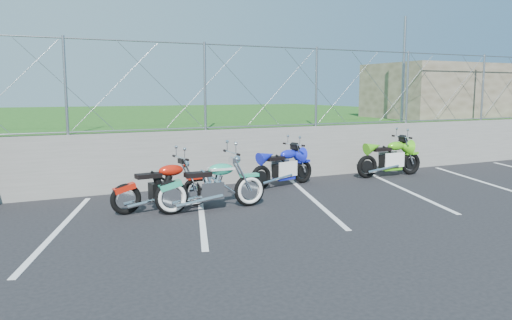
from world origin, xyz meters
name	(u,v)px	position (x,y,z in m)	size (l,w,h in m)	color
ground	(222,226)	(0.00, 0.00, 0.00)	(90.00, 90.00, 0.00)	black
retaining_wall	(164,160)	(0.00, 3.50, 0.65)	(30.00, 0.22, 1.30)	slate
grass_field	(98,130)	(0.00, 13.50, 0.65)	(30.00, 20.00, 1.30)	#1C4A13
stone_building	(444,91)	(10.50, 5.50, 2.20)	(5.00, 3.00, 1.80)	brown
chain_link_fence	(162,86)	(0.00, 3.50, 2.30)	(28.00, 0.03, 2.00)	gray
sign_pole	(403,70)	(7.20, 3.90, 2.80)	(0.08, 0.08, 3.00)	gray
parking_lines	(261,206)	(1.20, 1.00, 0.00)	(18.29, 4.31, 0.01)	silver
cruiser_turquoise	(213,187)	(0.27, 1.10, 0.43)	(2.15, 0.68, 1.07)	black
naked_orange	(163,188)	(-0.55, 1.51, 0.41)	(1.94, 0.66, 0.96)	black
sportbike_green	(390,159)	(5.72, 2.60, 0.44)	(1.99, 0.71, 1.03)	black
sportbike_blue	(283,168)	(2.58, 2.61, 0.42)	(1.83, 0.67, 0.96)	black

